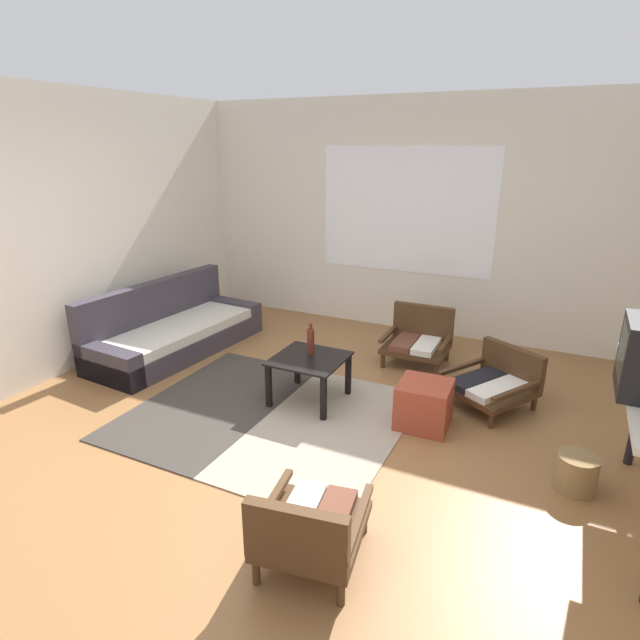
% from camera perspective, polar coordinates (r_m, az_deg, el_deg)
% --- Properties ---
extents(ground_plane, '(7.80, 7.80, 0.00)m').
position_cam_1_polar(ground_plane, '(4.04, -4.64, -13.84)').
color(ground_plane, olive).
extents(far_wall_with_window, '(5.60, 0.13, 2.70)m').
position_cam_1_polar(far_wall_with_window, '(6.27, 9.58, 11.07)').
color(far_wall_with_window, silver).
rests_on(far_wall_with_window, ground).
extents(side_wall_left, '(0.12, 6.60, 2.70)m').
position_cam_1_polar(side_wall_left, '(5.53, -28.06, 8.07)').
color(side_wall_left, silver).
rests_on(side_wall_left, ground).
extents(area_rug, '(2.22, 1.95, 0.01)m').
position_cam_1_polar(area_rug, '(4.46, -5.76, -10.41)').
color(area_rug, '#38332D').
rests_on(area_rug, ground).
extents(couch, '(0.94, 2.06, 0.74)m').
position_cam_1_polar(couch, '(5.91, -15.88, -1.19)').
color(couch, '#38333D').
rests_on(couch, ground).
extents(coffee_table, '(0.60, 0.60, 0.42)m').
position_cam_1_polar(coffee_table, '(4.53, -1.18, -5.05)').
color(coffee_table, black).
rests_on(coffee_table, ground).
extents(armchair_by_window, '(0.65, 0.55, 0.58)m').
position_cam_1_polar(armchair_by_window, '(5.47, 10.81, -1.95)').
color(armchair_by_window, '#472D19').
rests_on(armchair_by_window, ground).
extents(armchair_striped_foreground, '(0.63, 0.69, 0.53)m').
position_cam_1_polar(armchair_striped_foreground, '(2.96, -1.22, -21.97)').
color(armchair_striped_foreground, '#472D19').
rests_on(armchair_striped_foreground, ground).
extents(armchair_corner, '(0.86, 0.87, 0.49)m').
position_cam_1_polar(armchair_corner, '(4.78, 18.72, -6.35)').
color(armchair_corner, '#472D19').
rests_on(armchair_corner, ground).
extents(ottoman_orange, '(0.43, 0.43, 0.37)m').
position_cam_1_polar(ottoman_orange, '(4.31, 11.40, -9.12)').
color(ottoman_orange, '#993D28').
rests_on(ottoman_orange, ground).
extents(glass_bottle, '(0.06, 0.06, 0.29)m').
position_cam_1_polar(glass_bottle, '(4.54, -1.03, -2.30)').
color(glass_bottle, '#5B2319').
rests_on(glass_bottle, coffee_table).
extents(wicker_basket, '(0.27, 0.27, 0.25)m').
position_cam_1_polar(wicker_basket, '(3.94, 26.42, -14.83)').
color(wicker_basket, olive).
rests_on(wicker_basket, ground).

